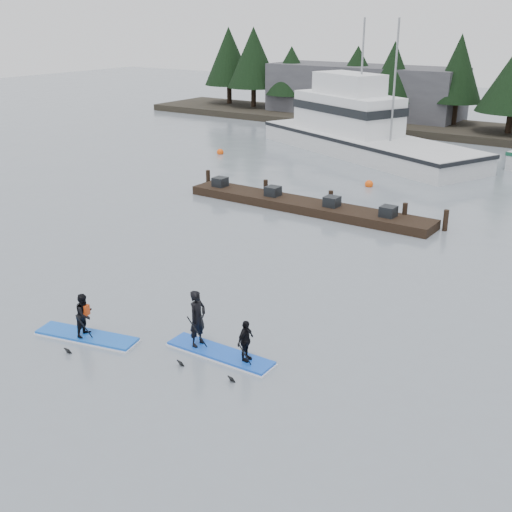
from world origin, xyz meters
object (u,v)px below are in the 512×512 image
Objects in this scene: floating_dock at (306,206)px; paddleboard_solo at (85,323)px; fishing_boat_large at (361,142)px; paddleboard_duo at (217,335)px.

floating_dock is 15.89m from paddleboard_solo.
fishing_boat_large is 15.26m from floating_dock.
fishing_boat_large is 30.53m from paddleboard_duo.
paddleboard_solo is at bearing -84.57° from floating_dock.
paddleboard_solo is at bearing -160.98° from paddleboard_duo.
fishing_boat_large reaches higher than floating_dock.
paddleboard_solo is 4.21m from paddleboard_duo.
fishing_boat_large reaches higher than paddleboard_duo.
fishing_boat_large is at bearing 105.54° from floating_dock.
paddleboard_duo is at bearing -69.20° from floating_dock.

